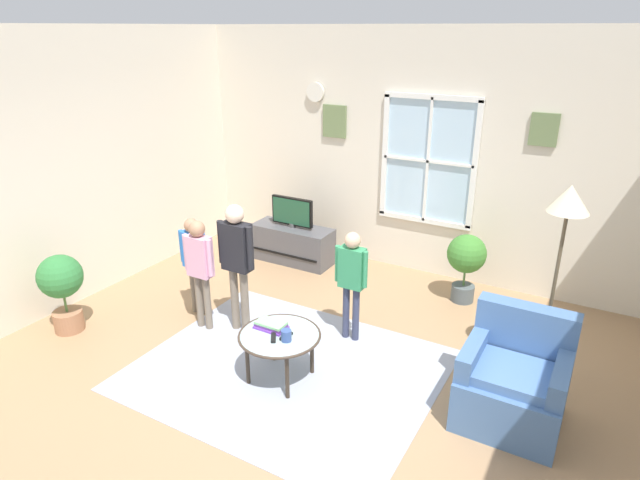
{
  "coord_description": "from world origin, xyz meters",
  "views": [
    {
      "loc": [
        2.14,
        -3.25,
        2.88
      ],
      "look_at": [
        -0.21,
        0.88,
        0.99
      ],
      "focal_mm": 30.23,
      "sensor_mm": 36.0,
      "label": 1
    }
  ],
  "objects_px": {
    "person_pink_shirt": "(200,263)",
    "potted_plant_by_window": "(466,259)",
    "person_blue_shirt": "(194,255)",
    "person_green_shirt": "(352,274)",
    "television": "(292,212)",
    "coffee_table": "(280,338)",
    "floor_lamp": "(566,220)",
    "armchair": "(514,382)",
    "tv_stand": "(293,244)",
    "book_stack": "(271,325)",
    "remote_near_cup": "(286,336)",
    "remote_near_books": "(273,338)",
    "potted_plant_corner": "(62,284)",
    "cup": "(286,335)",
    "person_black_shirt": "(237,254)"
  },
  "relations": [
    {
      "from": "coffee_table",
      "to": "potted_plant_corner",
      "type": "height_order",
      "value": "potted_plant_corner"
    },
    {
      "from": "person_green_shirt",
      "to": "potted_plant_corner",
      "type": "xyz_separation_m",
      "value": [
        -2.56,
        -1.27,
        -0.19
      ]
    },
    {
      "from": "remote_near_books",
      "to": "potted_plant_by_window",
      "type": "distance_m",
      "value": 2.5
    },
    {
      "from": "television",
      "to": "coffee_table",
      "type": "height_order",
      "value": "television"
    },
    {
      "from": "remote_near_cup",
      "to": "cup",
      "type": "bearing_deg",
      "value": -55.72
    },
    {
      "from": "armchair",
      "to": "person_pink_shirt",
      "type": "xyz_separation_m",
      "value": [
        -3.01,
        -0.13,
        0.4
      ]
    },
    {
      "from": "person_black_shirt",
      "to": "person_blue_shirt",
      "type": "xyz_separation_m",
      "value": [
        -0.62,
        0.06,
        -0.16
      ]
    },
    {
      "from": "television",
      "to": "floor_lamp",
      "type": "height_order",
      "value": "floor_lamp"
    },
    {
      "from": "person_green_shirt",
      "to": "potted_plant_corner",
      "type": "bearing_deg",
      "value": -153.54
    },
    {
      "from": "television",
      "to": "floor_lamp",
      "type": "distance_m",
      "value": 3.51
    },
    {
      "from": "person_green_shirt",
      "to": "potted_plant_by_window",
      "type": "distance_m",
      "value": 1.54
    },
    {
      "from": "remote_near_cup",
      "to": "person_pink_shirt",
      "type": "relative_size",
      "value": 0.12
    },
    {
      "from": "book_stack",
      "to": "remote_near_cup",
      "type": "distance_m",
      "value": 0.21
    },
    {
      "from": "television",
      "to": "potted_plant_corner",
      "type": "relative_size",
      "value": 0.71
    },
    {
      "from": "person_pink_shirt",
      "to": "person_black_shirt",
      "type": "bearing_deg",
      "value": 22.39
    },
    {
      "from": "coffee_table",
      "to": "floor_lamp",
      "type": "relative_size",
      "value": 0.41
    },
    {
      "from": "potted_plant_by_window",
      "to": "person_pink_shirt",
      "type": "bearing_deg",
      "value": -138.65
    },
    {
      "from": "tv_stand",
      "to": "person_pink_shirt",
      "type": "xyz_separation_m",
      "value": [
        0.11,
        -1.87,
        0.49
      ]
    },
    {
      "from": "television",
      "to": "armchair",
      "type": "xyz_separation_m",
      "value": [
        3.12,
        -1.74,
        -0.36
      ]
    },
    {
      "from": "tv_stand",
      "to": "remote_near_cup",
      "type": "bearing_deg",
      "value": -58.84
    },
    {
      "from": "remote_near_books",
      "to": "person_blue_shirt",
      "type": "bearing_deg",
      "value": 156.12
    },
    {
      "from": "floor_lamp",
      "to": "cup",
      "type": "bearing_deg",
      "value": -147.9
    },
    {
      "from": "person_black_shirt",
      "to": "person_blue_shirt",
      "type": "height_order",
      "value": "person_black_shirt"
    },
    {
      "from": "television",
      "to": "person_black_shirt",
      "type": "height_order",
      "value": "person_black_shirt"
    },
    {
      "from": "tv_stand",
      "to": "armchair",
      "type": "bearing_deg",
      "value": -29.17
    },
    {
      "from": "remote_near_cup",
      "to": "person_green_shirt",
      "type": "height_order",
      "value": "person_green_shirt"
    },
    {
      "from": "tv_stand",
      "to": "remote_near_cup",
      "type": "relative_size",
      "value": 7.6
    },
    {
      "from": "coffee_table",
      "to": "remote_near_cup",
      "type": "height_order",
      "value": "remote_near_cup"
    },
    {
      "from": "person_blue_shirt",
      "to": "person_green_shirt",
      "type": "distance_m",
      "value": 1.7
    },
    {
      "from": "person_pink_shirt",
      "to": "potted_plant_by_window",
      "type": "bearing_deg",
      "value": 41.35
    },
    {
      "from": "tv_stand",
      "to": "book_stack",
      "type": "xyz_separation_m",
      "value": [
        1.15,
        -2.16,
        0.23
      ]
    },
    {
      "from": "armchair",
      "to": "potted_plant_corner",
      "type": "distance_m",
      "value": 4.26
    },
    {
      "from": "book_stack",
      "to": "person_green_shirt",
      "type": "distance_m",
      "value": 0.94
    },
    {
      "from": "coffee_table",
      "to": "television",
      "type": "bearing_deg",
      "value": 119.87
    },
    {
      "from": "armchair",
      "to": "book_stack",
      "type": "xyz_separation_m",
      "value": [
        -1.97,
        -0.42,
        0.14
      ]
    },
    {
      "from": "person_green_shirt",
      "to": "armchair",
      "type": "bearing_deg",
      "value": -14.47
    },
    {
      "from": "person_pink_shirt",
      "to": "armchair",
      "type": "bearing_deg",
      "value": 2.48
    },
    {
      "from": "coffee_table",
      "to": "person_pink_shirt",
      "type": "height_order",
      "value": "person_pink_shirt"
    },
    {
      "from": "potted_plant_by_window",
      "to": "remote_near_books",
      "type": "bearing_deg",
      "value": -113.22
    },
    {
      "from": "person_pink_shirt",
      "to": "potted_plant_by_window",
      "type": "relative_size",
      "value": 1.47
    },
    {
      "from": "remote_near_cup",
      "to": "armchair",
      "type": "bearing_deg",
      "value": 15.1
    },
    {
      "from": "person_blue_shirt",
      "to": "armchair",
      "type": "bearing_deg",
      "value": -1.31
    },
    {
      "from": "potted_plant_by_window",
      "to": "potted_plant_corner",
      "type": "bearing_deg",
      "value": -141.7
    },
    {
      "from": "armchair",
      "to": "person_blue_shirt",
      "type": "bearing_deg",
      "value": 178.69
    },
    {
      "from": "coffee_table",
      "to": "potted_plant_corner",
      "type": "relative_size",
      "value": 0.87
    },
    {
      "from": "book_stack",
      "to": "remote_near_books",
      "type": "bearing_deg",
      "value": -49.01
    },
    {
      "from": "person_blue_shirt",
      "to": "floor_lamp",
      "type": "height_order",
      "value": "floor_lamp"
    },
    {
      "from": "potted_plant_corner",
      "to": "tv_stand",
      "type": "bearing_deg",
      "value": 67.99
    },
    {
      "from": "cup",
      "to": "person_black_shirt",
      "type": "height_order",
      "value": "person_black_shirt"
    },
    {
      "from": "tv_stand",
      "to": "floor_lamp",
      "type": "relative_size",
      "value": 0.6
    }
  ]
}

